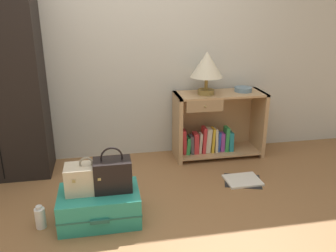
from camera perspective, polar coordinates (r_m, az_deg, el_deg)
The scene contains 10 objects.
ground_plane at distance 2.79m, azimuth -4.01°, elevation -16.53°, with size 9.00×9.00×0.00m, color olive.
back_wall at distance 3.77m, azimuth -7.29°, elevation 14.23°, with size 6.40×0.10×2.60m, color beige.
bookshelf at distance 3.91m, azimuth 7.62°, elevation -0.07°, with size 0.96×0.39×0.72m.
table_lamp at distance 3.67m, azimuth 6.27°, elevation 9.61°, with size 0.33×0.33×0.44m.
bowl at distance 3.90m, azimuth 12.00°, elevation 5.79°, with size 0.19×0.19×0.05m, color slate.
suitcase_large at distance 2.89m, azimuth -10.94°, elevation -12.50°, with size 0.63×0.43×0.25m.
train_case at distance 2.80m, azimuth -12.84°, elevation -8.19°, with size 0.33×0.21×0.29m.
handbag at distance 2.77m, azimuth -8.90°, elevation -7.70°, with size 0.29×0.18×0.36m.
bottle at distance 2.94m, azimuth -19.86°, elevation -13.69°, with size 0.08×0.08×0.19m.
open_book_on_floor at distance 3.52m, azimuth 11.92°, elevation -8.55°, with size 0.41×0.37×0.02m.
Camera 1 is at (-0.23, -2.24, 1.64)m, focal length 37.88 mm.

